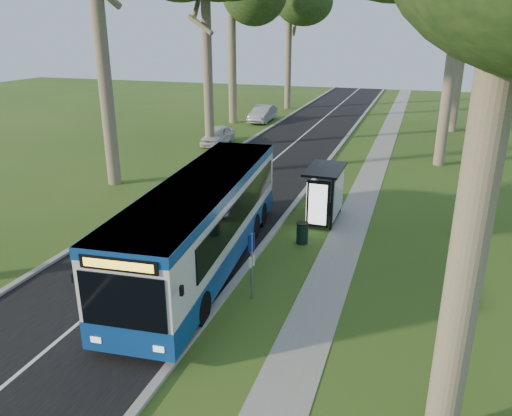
% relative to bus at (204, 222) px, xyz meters
% --- Properties ---
extents(ground, '(120.00, 120.00, 0.00)m').
position_rel_bus_xyz_m(ground, '(1.53, -0.15, -1.68)').
color(ground, '#315119').
rests_on(ground, ground).
extents(road, '(7.00, 100.00, 0.02)m').
position_rel_bus_xyz_m(road, '(-1.97, 9.85, -1.67)').
color(road, black).
rests_on(road, ground).
extents(kerb_east, '(0.25, 100.00, 0.12)m').
position_rel_bus_xyz_m(kerb_east, '(1.53, 9.85, -1.62)').
color(kerb_east, '#9E9B93').
rests_on(kerb_east, ground).
extents(kerb_west, '(0.25, 100.00, 0.12)m').
position_rel_bus_xyz_m(kerb_west, '(-5.47, 9.85, -1.62)').
color(kerb_west, '#9E9B93').
rests_on(kerb_west, ground).
extents(centre_line, '(0.12, 100.00, 0.00)m').
position_rel_bus_xyz_m(centre_line, '(-1.97, 9.85, -1.65)').
color(centre_line, white).
rests_on(centre_line, road).
extents(footpath, '(1.50, 100.00, 0.02)m').
position_rel_bus_xyz_m(footpath, '(4.53, 9.85, -1.67)').
color(footpath, gray).
rests_on(footpath, ground).
extents(bus, '(3.63, 12.39, 3.24)m').
position_rel_bus_xyz_m(bus, '(0.00, 0.00, 0.00)').
color(bus, white).
rests_on(bus, ground).
extents(bus_stop_sign, '(0.13, 0.32, 2.28)m').
position_rel_bus_xyz_m(bus_stop_sign, '(2.40, -1.77, -0.24)').
color(bus_stop_sign, gray).
rests_on(bus_stop_sign, ground).
extents(bus_shelter, '(1.54, 2.82, 2.41)m').
position_rel_bus_xyz_m(bus_shelter, '(3.34, 5.60, 0.02)').
color(bus_shelter, black).
rests_on(bus_shelter, ground).
extents(litter_bin, '(0.50, 0.50, 0.88)m').
position_rel_bus_xyz_m(litter_bin, '(2.92, 3.04, -1.23)').
color(litter_bin, black).
rests_on(litter_bin, ground).
extents(car_white, '(1.68, 4.02, 1.36)m').
position_rel_bus_xyz_m(car_white, '(-7.30, 18.94, -1.00)').
color(car_white, silver).
rests_on(car_white, ground).
extents(car_silver, '(1.59, 4.53, 1.49)m').
position_rel_bus_xyz_m(car_silver, '(-7.01, 29.12, -0.93)').
color(car_silver, '#A9ACB1').
rests_on(car_silver, ground).
extents(tree_west_e, '(5.20, 5.20, 14.46)m').
position_rel_bus_xyz_m(tree_west_e, '(-6.97, 37.85, 9.04)').
color(tree_west_e, '#7A6B56').
rests_on(tree_west_e, ground).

